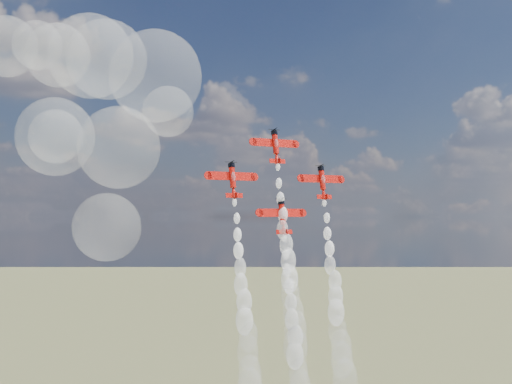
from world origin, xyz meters
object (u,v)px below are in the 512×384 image
object	(u,v)px
plane_lead	(276,146)
plane_right	(322,182)
plane_left	(233,179)
plane_slot	(282,216)

from	to	relation	value
plane_lead	plane_right	bearing A→B (deg)	-7.58
plane_left	plane_right	bearing A→B (deg)	0.00
plane_left	plane_right	world-z (taller)	same
plane_slot	plane_left	bearing A→B (deg)	172.42
plane_right	plane_slot	bearing A→B (deg)	-172.42
plane_left	plane_right	size ratio (longest dim) A/B	1.00
plane_right	plane_slot	world-z (taller)	plane_right
plane_left	plane_right	xyz separation A→B (m)	(23.97, 0.00, 0.00)
plane_lead	plane_slot	xyz separation A→B (m)	(0.00, -3.19, -16.47)
plane_left	plane_right	distance (m)	23.97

